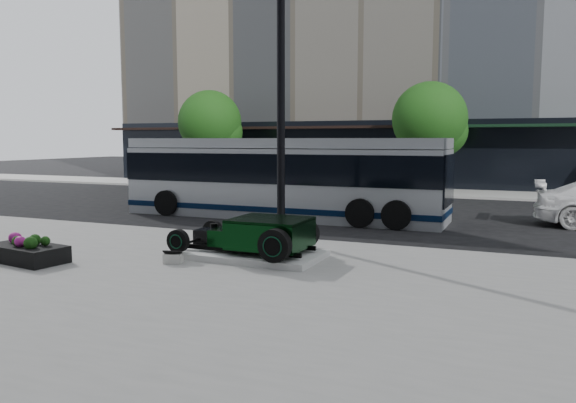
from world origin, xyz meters
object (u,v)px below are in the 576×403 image
at_px(lamppost, 281,117).
at_px(flower_planter, 27,252).
at_px(transit_bus, 282,177).
at_px(hot_rod, 262,234).

height_order(lamppost, flower_planter, lamppost).
bearing_deg(flower_planter, transit_bus, 78.46).
relative_size(lamppost, transit_bus, 0.60).
xyz_separation_m(hot_rod, transit_bus, (-2.77, 7.40, 0.79)).
relative_size(hot_rod, lamppost, 0.44).
bearing_deg(lamppost, flower_planter, -131.09).
bearing_deg(lamppost, transit_bus, 113.69).
distance_m(flower_planter, transit_bus, 10.06).
height_order(hot_rod, lamppost, lamppost).
bearing_deg(flower_planter, hot_rod, 26.67).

